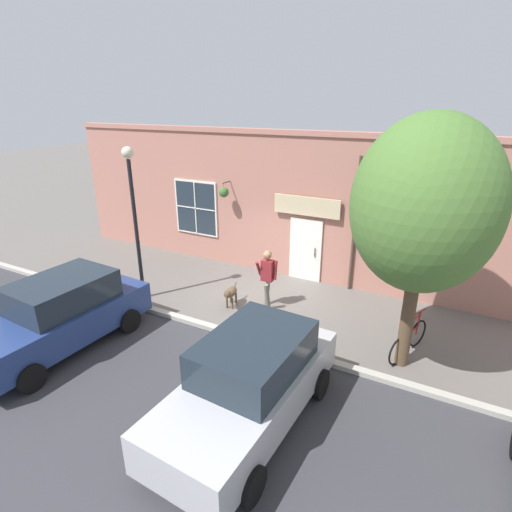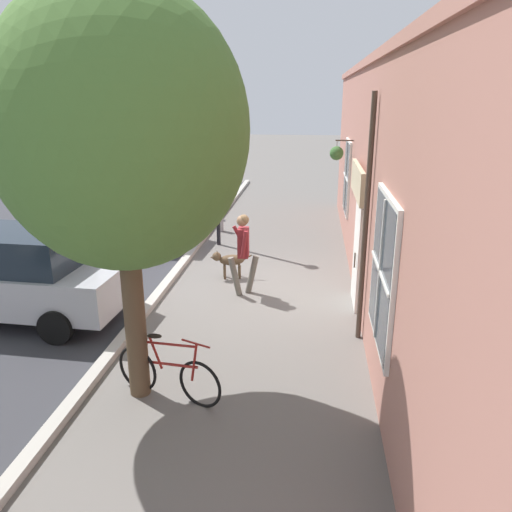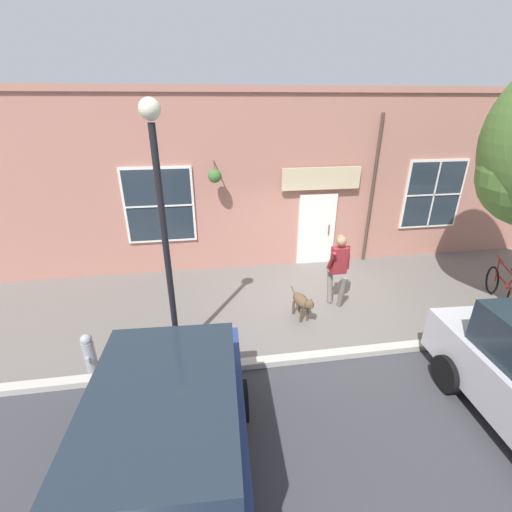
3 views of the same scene
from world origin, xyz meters
name	(u,v)px [view 2 (image 2 of 3)]	position (x,y,z in m)	size (l,w,h in m)	color
ground_plane	(255,286)	(0.00, 0.00, 0.00)	(90.00, 90.00, 0.00)	#66605B
curb_and_road	(13,276)	(5.85, 0.00, 0.02)	(10.10, 28.00, 0.12)	#B2ADA3
storefront_facade	(367,182)	(-2.34, 0.02, 2.41)	(0.95, 18.00, 4.82)	#B27566
pedestrian_walking	(243,246)	(0.20, 0.46, 1.08)	(0.66, 0.55, 1.77)	#6B665B
dog_on_leash	(229,260)	(0.67, -0.50, 0.44)	(0.98, 0.40, 0.67)	brown
street_tree_by_curb	(126,141)	(1.12, 4.31, 3.59)	(3.24, 2.91, 5.52)	brown
leaning_bicycle	(168,373)	(0.73, 4.44, 0.38)	(1.66, 0.62, 1.00)	black
parked_car_nearest_curb	(119,213)	(4.30, -3.06, 0.88)	(4.38, 2.10, 1.75)	navy
parked_car_mid_block	(15,275)	(4.34, 2.16, 0.88)	(4.38, 2.10, 1.75)	#B7B7BC
street_lamp	(216,139)	(1.42, -3.17, 2.98)	(0.32, 0.32, 4.52)	black
fire_hydrant	(220,219)	(1.65, -4.68, 0.40)	(0.34, 0.20, 0.77)	#99999E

